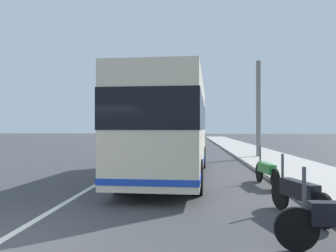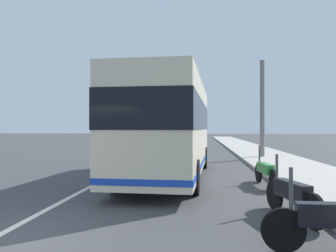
# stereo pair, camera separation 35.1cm
# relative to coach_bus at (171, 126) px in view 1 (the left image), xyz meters

# --- Properties ---
(sidewalk_curb) EXTENTS (110.00, 3.60, 0.14)m
(sidewalk_curb) POSITION_rel_coach_bus_xyz_m (2.29, -5.35, -1.90)
(sidewalk_curb) COLOR #B2ADA3
(sidewalk_curb) RESTS_ON ground
(lane_divider_line) EXTENTS (110.00, 0.16, 0.01)m
(lane_divider_line) POSITION_rel_coach_bus_xyz_m (2.29, 2.36, -1.96)
(lane_divider_line) COLOR silver
(lane_divider_line) RESTS_ON ground
(coach_bus) EXTENTS (10.16, 2.99, 3.53)m
(coach_bus) POSITION_rel_coach_bus_xyz_m (0.00, 0.00, 0.00)
(coach_bus) COLOR beige
(coach_bus) RESTS_ON ground
(motorcycle_far_end) EXTENTS (2.19, 0.64, 1.29)m
(motorcycle_far_end) POSITION_rel_coach_bus_xyz_m (-5.56, -3.03, -1.48)
(motorcycle_far_end) COLOR black
(motorcycle_far_end) RESTS_ON ground
(motorcycle_by_tree) EXTENTS (2.28, 0.36, 1.27)m
(motorcycle_by_tree) POSITION_rel_coach_bus_xyz_m (-1.58, -3.22, -1.49)
(motorcycle_by_tree) COLOR black
(motorcycle_by_tree) RESTS_ON ground
(car_far_distant) EXTENTS (4.56, 2.00, 1.46)m
(car_far_distant) POSITION_rel_coach_bus_xyz_m (30.73, -0.12, -1.28)
(car_far_distant) COLOR black
(car_far_distant) RESTS_ON ground
(car_ahead_same_lane) EXTENTS (4.14, 2.07, 1.44)m
(car_ahead_same_lane) POSITION_rel_coach_bus_xyz_m (21.53, 0.44, -1.28)
(car_ahead_same_lane) COLOR silver
(car_ahead_same_lane) RESTS_ON ground
(car_oncoming) EXTENTS (4.27, 1.89, 1.44)m
(car_oncoming) POSITION_rel_coach_bus_xyz_m (45.83, 5.48, -1.27)
(car_oncoming) COLOR navy
(car_oncoming) RESTS_ON ground
(car_side_street) EXTENTS (4.42, 1.84, 1.51)m
(car_side_street) POSITION_rel_coach_bus_xyz_m (33.97, 4.74, -1.26)
(car_side_street) COLOR gray
(car_side_street) RESTS_ON ground
(utility_pole) EXTENTS (0.28, 0.28, 6.03)m
(utility_pole) POSITION_rel_coach_bus_xyz_m (8.52, -4.91, 1.05)
(utility_pole) COLOR slate
(utility_pole) RESTS_ON ground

